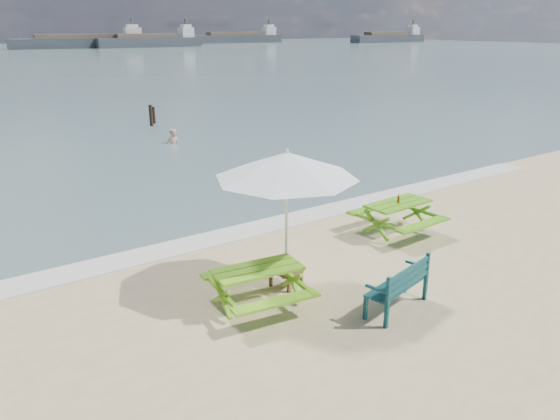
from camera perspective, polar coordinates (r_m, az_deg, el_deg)
foam_strip at (r=13.68m, az=-2.31°, el=-1.82°), size 22.00×0.90×0.01m
picnic_table_left at (r=9.85m, az=-2.33°, el=-8.14°), size 1.80×1.95×0.75m
picnic_table_right at (r=13.48m, az=12.14°, el=-0.88°), size 1.73×1.91×0.79m
park_bench at (r=10.00m, az=12.05°, el=-8.68°), size 1.51×0.79×0.89m
side_table at (r=10.67m, az=0.64°, el=-6.97°), size 0.68×0.68×0.35m
patio_umbrella at (r=9.91m, az=0.69°, el=4.70°), size 3.40×3.40×2.65m
beer_bottle at (r=13.27m, az=12.27°, el=1.02°), size 0.06×0.06×0.23m
swimmer at (r=24.19m, az=-11.09°, el=6.32°), size 0.65×0.44×1.73m
mooring_pilings at (r=28.74m, az=-13.20°, el=9.41°), size 0.56×0.76×1.25m
cargo_ships at (r=144.02m, az=-10.52°, el=17.01°), size 143.85×27.06×4.40m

